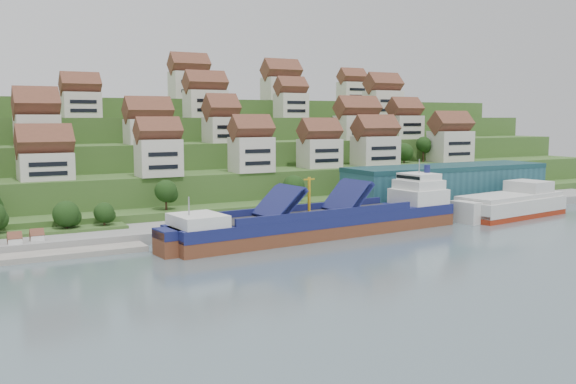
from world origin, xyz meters
TOP-DOWN VIEW (x-y plane):
  - ground at (0.00, 0.00)m, footprint 300.00×300.00m
  - quay at (20.00, 15.00)m, footprint 180.00×14.00m
  - pebble_beach at (-58.00, 12.00)m, footprint 45.00×20.00m
  - hillside at (0.00, 103.55)m, footprint 260.00×128.00m
  - hillside_village at (4.23, 59.17)m, footprint 161.62×63.14m
  - hillside_trees at (-8.45, 44.52)m, footprint 143.45×62.23m
  - warehouse at (52.00, 17.00)m, footprint 60.00×15.00m
  - flagpole at (18.11, 10.00)m, footprint 1.28×0.16m
  - beach_huts at (-60.00, 10.75)m, footprint 14.40×3.70m
  - cargo_ship at (3.39, -0.25)m, footprint 69.39×16.72m
  - second_ship at (58.16, -0.05)m, footprint 33.82×16.58m

SIDE VIEW (x-z plane):
  - ground at x=0.00m, z-range 0.00..0.00m
  - pebble_beach at x=-58.00m, z-range 0.00..1.00m
  - quay at x=20.00m, z-range 0.00..2.20m
  - beach_huts at x=-60.00m, z-range 1.00..3.20m
  - second_ship at x=58.16m, z-range -1.86..7.54m
  - cargo_ship at x=3.39m, z-range -4.59..10.53m
  - flagpole at x=18.11m, z-range 2.88..10.88m
  - warehouse at x=52.00m, z-range 2.20..12.20m
  - hillside at x=0.00m, z-range -4.84..26.16m
  - hillside_trees at x=-8.45m, z-range 0.85..32.20m
  - hillside_village at x=4.23m, z-range 9.40..38.28m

